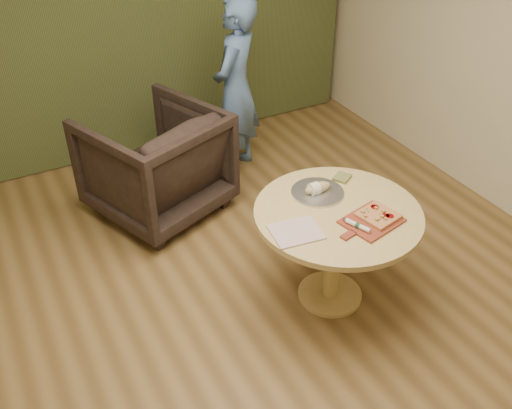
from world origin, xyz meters
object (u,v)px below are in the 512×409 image
Objects in this scene: flatbread_pizza at (378,215)px; armchair at (155,158)px; bread_roll at (317,188)px; pizza_paddle at (371,222)px; cutlery_roll at (358,225)px; person_standing at (236,89)px; pedestal_table at (336,228)px; serving_tray at (317,192)px.

armchair is (-0.86, 1.79, -0.27)m from flatbread_pizza.
bread_roll is 1.55m from armchair.
flatbread_pizza is 2.00m from armchair.
armchair reaches higher than pizza_paddle.
cutlery_roll is 1.00× the size of bread_roll.
person_standing is (0.04, 2.08, 0.04)m from flatbread_pizza.
bread_roll reaches higher than pedestal_table.
pedestal_table is 3.07× the size of serving_tray.
pizza_paddle is 0.29× the size of person_standing.
pedestal_table is 1.92m from person_standing.
pizza_paddle is at bearing 45.13° from person_standing.
person_standing is at bearing 83.62° from pedestal_table.
bread_roll is (-0.01, 0.24, 0.18)m from pedestal_table.
flatbread_pizza is 0.16× the size of person_standing.
bread_roll is (-0.18, 0.42, 0.02)m from flatbread_pizza.
cutlery_roll reaches higher than serving_tray.
person_standing reaches higher than cutlery_roll.
armchair is 0.62× the size of person_standing.
armchair reaches higher than serving_tray.
person_standing is (0.11, 2.09, 0.06)m from pizza_paddle.
person_standing is (0.22, 2.11, 0.04)m from cutlery_roll.
pedestal_table is 5.66× the size of bread_roll.
serving_tray is 0.22× the size of person_standing.
serving_tray is at bearing 0.00° from bread_roll.
pedestal_table is 0.30m from flatbread_pizza.
flatbread_pizza is (0.17, -0.19, 0.17)m from pedestal_table.
pizza_paddle reaches higher than pedestal_table.
armchair reaches higher than pedestal_table.
cutlery_roll is at bearing -90.34° from serving_tray.
person_standing reaches higher than pizza_paddle.
pizza_paddle is 1.98m from armchair.
serving_tray is (-0.00, 0.24, 0.15)m from pedestal_table.
cutlery_roll is (-0.01, -0.21, 0.17)m from pedestal_table.
person_standing reaches higher than armchair.
pedestal_table is 1.09× the size of armchair.
armchair reaches higher than bread_roll.
armchair is at bearing 101.27° from pizza_paddle.
pedestal_table is 0.67× the size of person_standing.
cutlery_roll is at bearing 175.54° from pizza_paddle.
cutlery_roll is 0.12× the size of person_standing.
cutlery_roll is (-0.18, -0.03, 0.00)m from flatbread_pizza.
flatbread_pizza is 0.46m from bread_roll.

